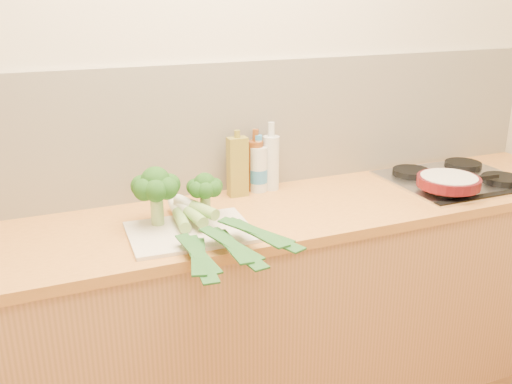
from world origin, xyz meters
TOP-DOWN VIEW (x-y plane):
  - room_shell at (0.00, 1.49)m, footprint 3.50×3.50m
  - counter at (0.00, 1.20)m, footprint 3.20×0.62m
  - gas_hob at (1.02, 1.20)m, footprint 0.58×0.50m
  - chopping_board at (-0.25, 1.10)m, footprint 0.44×0.33m
  - broccoli_left at (-0.34, 1.20)m, footprint 0.17×0.18m
  - broccoli_right at (-0.16, 1.19)m, footprint 0.13×0.14m
  - leek_front at (-0.27, 1.07)m, footprint 0.13×0.69m
  - leek_mid at (-0.21, 1.03)m, footprint 0.14×0.63m
  - leek_back at (-0.16, 1.04)m, footprint 0.26×0.60m
  - skillet at (0.86, 1.07)m, footprint 0.38×0.26m
  - oil_tin at (0.05, 1.40)m, footprint 0.08×0.05m
  - glass_bottle at (0.21, 1.43)m, footprint 0.07×0.07m
  - amber_bottle at (0.14, 1.43)m, footprint 0.06×0.06m
  - water_bottle at (0.15, 1.42)m, footprint 0.08×0.08m

SIDE VIEW (x-z plane):
  - counter at x=0.00m, z-range 0.00..0.90m
  - chopping_board at x=-0.25m, z-range 0.90..0.91m
  - gas_hob at x=1.02m, z-range 0.89..0.93m
  - leek_front at x=-0.27m, z-range 0.92..0.96m
  - leek_mid at x=-0.21m, z-range 0.93..0.98m
  - skillet at x=0.86m, z-range 0.94..0.98m
  - leek_back at x=-0.16m, z-range 0.95..0.99m
  - water_bottle at x=0.15m, z-range 0.88..1.10m
  - amber_bottle at x=0.14m, z-range 0.88..1.15m
  - glass_bottle at x=0.21m, z-range 0.88..1.17m
  - oil_tin at x=0.05m, z-range 0.89..1.17m
  - broccoli_right at x=-0.16m, z-range 0.94..1.12m
  - broccoli_left at x=-0.34m, z-range 0.95..1.17m
  - room_shell at x=0.00m, z-range -0.58..2.92m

